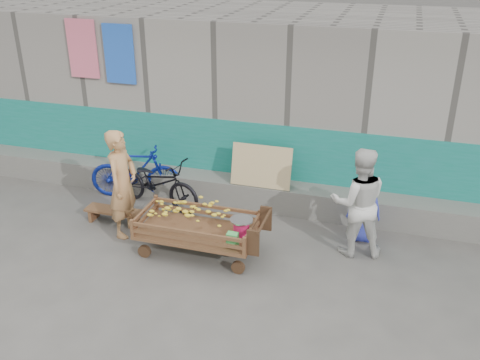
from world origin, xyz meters
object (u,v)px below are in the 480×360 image
(child, at_px, (364,210))
(bicycle_dark, at_px, (156,182))
(woman, at_px, (358,202))
(vendor_man, at_px, (123,184))
(banana_cart, at_px, (195,221))
(bicycle_blue, at_px, (136,172))
(bench, at_px, (114,213))

(child, height_order, bicycle_dark, child)
(woman, bearing_deg, vendor_man, -6.48)
(banana_cart, distance_m, bicycle_blue, 2.17)
(vendor_man, bearing_deg, bicycle_blue, 19.78)
(vendor_man, xyz_separation_m, child, (3.52, 0.84, -0.33))
(banana_cart, relative_size, bench, 2.01)
(woman, relative_size, child, 1.59)
(bench, xyz_separation_m, vendor_man, (0.35, -0.23, 0.68))
(bicycle_dark, bearing_deg, vendor_man, -172.23)
(woman, bearing_deg, bench, -10.67)
(banana_cart, xyz_separation_m, woman, (2.20, 0.71, 0.28))
(bicycle_dark, bearing_deg, banana_cart, -123.68)
(vendor_man, relative_size, child, 1.65)
(banana_cart, distance_m, woman, 2.33)
(woman, xyz_separation_m, bicycle_blue, (-3.85, 0.70, -0.33))
(banana_cart, bearing_deg, bench, 163.38)
(banana_cart, relative_size, woman, 1.14)
(vendor_man, bearing_deg, child, -75.95)
(bicycle_blue, bearing_deg, bench, 170.75)
(bench, relative_size, child, 0.90)
(woman, height_order, bicycle_blue, woman)
(vendor_man, distance_m, woman, 3.48)
(vendor_man, distance_m, bicycle_blue, 1.29)
(bicycle_blue, bearing_deg, woman, -112.75)
(woman, distance_m, bicycle_blue, 3.93)
(woman, xyz_separation_m, bicycle_dark, (-3.37, 0.50, -0.37))
(bench, bearing_deg, bicycle_dark, 59.55)
(bench, height_order, bicycle_dark, bicycle_dark)
(bicycle_blue, bearing_deg, bicycle_dark, -124.90)
(child, relative_size, bicycle_dark, 0.61)
(banana_cart, relative_size, child, 1.80)
(bench, bearing_deg, woman, 3.47)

